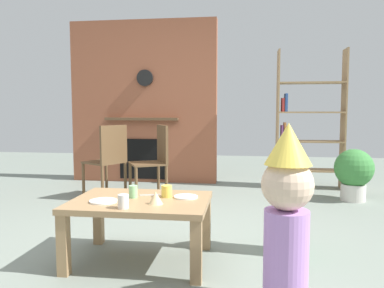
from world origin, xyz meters
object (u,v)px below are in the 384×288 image
Objects in this scene: paper_cup_near_right at (167,191)px; child_with_cone_hat at (287,211)px; paper_cup_near_left at (123,201)px; paper_cup_center at (133,192)px; dining_chair_middle at (155,157)px; birthday_cake_slice at (156,198)px; child_in_pink at (288,189)px; paper_plate_rear at (103,201)px; paper_plate_front at (186,197)px; potted_plant_tall at (354,172)px; bookshelf at (305,127)px; dining_chair_left at (109,157)px; coffee_table at (141,209)px.

paper_cup_near_right is 1.00m from child_with_cone_hat.
paper_cup_center is at bearing 94.33° from paper_cup_near_left.
paper_cup_center is at bearing 70.62° from dining_chair_middle.
dining_chair_middle reaches higher than birthday_cake_slice.
child_in_pink is at bearing -68.43° from child_with_cone_hat.
birthday_cake_slice reaches higher than paper_plate_rear.
paper_cup_near_right is at bearing -9.53° from child_with_cone_hat.
potted_plant_tall is (1.71, 2.03, -0.11)m from paper_plate_front.
potted_plant_tall is at bearing 157.97° from dining_chair_middle.
paper_plate_front is 0.77m from child_in_pink.
child_with_cone_hat is (0.65, -0.61, 0.08)m from paper_plate_front.
paper_cup_near_right is 0.45× the size of paper_plate_rear.
paper_cup_center is 0.14× the size of potted_plant_tall.
dining_chair_left is at bearing -158.29° from bookshelf.
dining_chair_middle is (-1.89, -0.95, -0.34)m from bookshelf.
child_with_cone_hat is 0.82m from child_in_pink.
paper_cup_near_left is 0.50m from paper_plate_front.
paper_cup_near_right is 0.09× the size of dining_chair_left.
dining_chair_left is (-2.46, -0.98, -0.34)m from bookshelf.
birthday_cake_slice is 0.91m from child_with_cone_hat.
child_in_pink is (0.74, 0.20, 0.04)m from paper_plate_front.
potted_plant_tall is at bearing -144.94° from dining_chair_left.
paper_cup_center is at bearing -135.10° from potted_plant_tall.
paper_cup_near_left is 0.09× the size of child_with_cone_hat.
child_in_pink is at bearing 15.74° from coffee_table.
potted_plant_tall is at bearing 44.67° from paper_plate_rear.
bookshelf reaches higher than child_with_cone_hat.
dining_chair_middle reaches higher than coffee_table.
bookshelf is at bearing 58.74° from paper_plate_rear.
paper_cup_near_right is 0.96× the size of paper_cup_center.
dining_chair_middle is at bearing 100.22° from coffee_table.
potted_plant_tall is (0.48, -0.70, -0.50)m from bookshelf.
paper_cup_near_left is (-0.04, -0.26, 0.12)m from coffee_table.
child_in_pink is (0.92, 0.42, -0.00)m from birthday_cake_slice.
coffee_table is (-1.55, -2.83, -0.47)m from bookshelf.
paper_cup_near_right is 0.09× the size of child_in_pink.
paper_cup_center is 0.10× the size of dining_chair_left.
paper_plate_front and paper_plate_rear have the same top height.
paper_plate_rear is 1.26m from child_with_cone_hat.
paper_plate_front is (0.38, 0.05, -0.04)m from paper_cup_center.
paper_cup_near_right is (0.17, 0.10, 0.11)m from coffee_table.
birthday_cake_slice is 1.01m from child_in_pink.
paper_plate_front is 2.14m from dining_chair_left.
dining_chair_middle is (-0.51, 1.79, 0.02)m from paper_cup_near_right.
potted_plant_tall is (1.86, 2.03, -0.14)m from paper_cup_near_right.
dining_chair_left reaches higher than paper_cup_center.
paper_plate_rear is at bearing 65.18° from dining_chair_middle.
child_in_pink is at bearing 103.47° from dining_chair_middle.
paper_plate_front is at bearing -130.20° from potted_plant_tall.
child_in_pink reaches higher than paper_plate_rear.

